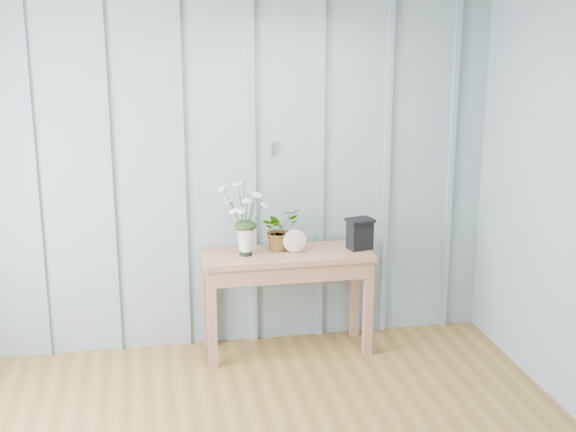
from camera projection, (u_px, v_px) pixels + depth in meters
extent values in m
cube|color=#8499A2|center=(218.00, 178.00, 5.69)|extent=(4.00, 0.01, 2.50)
cube|color=#B8B8BD|center=(274.00, 149.00, 5.70)|extent=(0.03, 0.01, 0.10)
cube|color=#7D92A0|center=(35.00, 186.00, 5.46)|extent=(0.04, 0.03, 2.50)
cube|color=#7D92A0|center=(110.00, 183.00, 5.55)|extent=(0.04, 0.03, 2.50)
cube|color=#7D92A0|center=(183.00, 180.00, 5.64)|extent=(0.04, 0.03, 2.50)
cube|color=#7D92A0|center=(253.00, 177.00, 5.73)|extent=(0.04, 0.03, 2.50)
cube|color=#7D92A0|center=(321.00, 175.00, 5.82)|extent=(0.04, 0.03, 2.50)
cube|color=#7D92A0|center=(387.00, 172.00, 5.91)|extent=(0.04, 0.03, 2.50)
cube|color=#7D92A0|center=(451.00, 169.00, 6.00)|extent=(0.04, 0.03, 2.50)
cube|color=#9B674C|center=(287.00, 255.00, 5.67)|extent=(1.20, 0.45, 0.04)
cube|color=#9B674C|center=(287.00, 266.00, 5.69)|extent=(1.13, 0.42, 0.12)
cube|color=#9B674C|center=(212.00, 320.00, 5.50)|extent=(0.06, 0.06, 0.71)
cube|color=#9B674C|center=(368.00, 308.00, 5.70)|extent=(0.06, 0.06, 0.71)
cube|color=#9B674C|center=(207.00, 301.00, 5.84)|extent=(0.06, 0.06, 0.71)
cube|color=#9B674C|center=(355.00, 291.00, 6.04)|extent=(0.06, 0.06, 0.71)
cylinder|color=black|center=(246.00, 251.00, 5.60)|extent=(0.09, 0.09, 0.06)
cone|color=silver|center=(246.00, 240.00, 5.58)|extent=(0.15, 0.15, 0.20)
ellipsoid|color=#1F3215|center=(245.00, 226.00, 5.56)|extent=(0.16, 0.13, 0.08)
imported|color=#1F3215|center=(280.00, 229.00, 5.70)|extent=(0.35, 0.34, 0.30)
ellipsoid|color=#954E5D|center=(295.00, 241.00, 5.64)|extent=(0.18, 0.08, 0.17)
cube|color=black|center=(360.00, 235.00, 5.73)|extent=(0.18, 0.15, 0.20)
cube|color=black|center=(360.00, 220.00, 5.70)|extent=(0.21, 0.18, 0.02)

